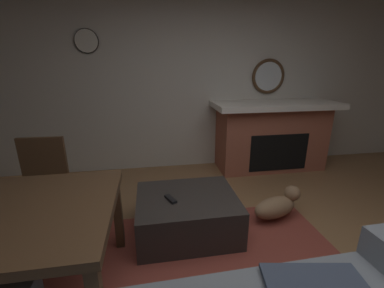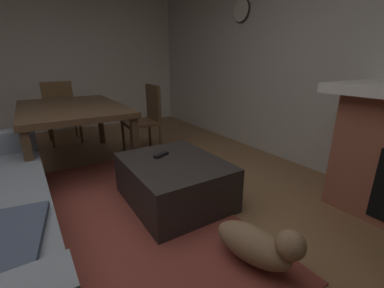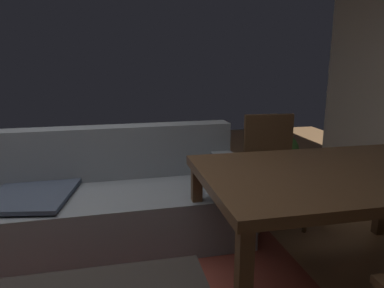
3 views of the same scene
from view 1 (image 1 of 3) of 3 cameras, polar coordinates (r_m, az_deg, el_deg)
name	(u,v)px [view 1 (image 1 of 3)]	position (r m, az deg, el deg)	size (l,w,h in m)	color
wall_back_fireplace_side	(199,85)	(4.03, 1.50, 13.29)	(8.15, 0.12, 2.61)	beige
fireplace	(271,135)	(4.17, 17.50, 1.91)	(1.89, 0.76, 1.07)	#9E5642
round_wall_mirror	(268,76)	(4.28, 16.87, 14.41)	(0.54, 0.05, 0.54)	#4C331E
ottoman_coffee_table	(187,214)	(2.59, -1.11, -15.61)	(0.96, 0.78, 0.40)	#2D2826
tv_remote	(171,199)	(2.42, -4.84, -12.28)	(0.05, 0.16, 0.02)	black
dining_chair_south	(42,180)	(2.92, -30.83, -6.97)	(0.46, 0.46, 0.93)	#513823
small_dog	(278,205)	(2.91, 18.78, -12.96)	(0.57, 0.34, 0.32)	#8C6B4C
wall_clock	(86,41)	(3.94, -22.76, 20.68)	(0.32, 0.03, 0.32)	silver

